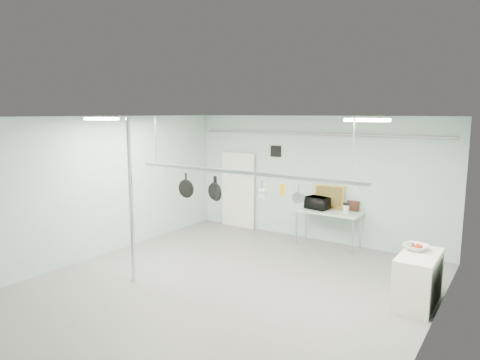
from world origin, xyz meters
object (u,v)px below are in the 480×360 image
Objects in this scene: side_cabinet at (418,279)px; chrome_pole at (131,201)px; fruit_bowl at (416,247)px; skillet_left at (186,185)px; coffee_canister at (346,209)px; skillet_mid at (216,189)px; microwave at (317,203)px; skillet_right at (214,188)px; prep_table at (328,213)px; pot_rack at (239,171)px.

chrome_pole is at bearing -157.59° from side_cabinet.
fruit_bowl is 4.42m from skillet_left.
skillet_mid is at bearing -112.55° from coffee_canister.
microwave is 1.16× the size of skillet_right.
prep_table is at bearing 95.55° from skillet_mid.
skillet_right is at bearing -159.19° from fruit_bowl.
pot_rack is 0.69m from skillet_right.
coffee_canister is (0.44, 0.02, 0.17)m from prep_table.
coffee_canister is (0.84, 3.32, -1.23)m from pot_rack.
side_cabinet is 3.62m from pot_rack.
pot_rack is at bearing -104.14° from coffee_canister.
fruit_bowl reaches higher than prep_table.
skillet_left is at bearing -162.55° from fruit_bowl.
chrome_pole is at bearing -118.71° from prep_table.
prep_table is at bearing 83.09° from pot_rack.
prep_table is 3.61m from pot_rack.
side_cabinet is (4.85, 2.00, -1.15)m from chrome_pole.
skillet_right is (-0.58, 0.00, -0.38)m from pot_rack.
chrome_pole is 1.65m from skillet_mid.
prep_table is 3.58m from skillet_mid.
skillet_left reaches higher than coffee_canister.
side_cabinet is 2.49× the size of skillet_mid.
microwave reaches higher than fruit_bowl.
pot_rack is 8.70× the size of microwave.
pot_rack is at bearing -96.91° from prep_table.
skillet_left is at bearing 180.00° from pot_rack.
coffee_canister is at bearing 57.04° from chrome_pole.
side_cabinet is at bearing 153.71° from microwave.
side_cabinet is at bearing -60.45° from fruit_bowl.
coffee_canister is 0.41× the size of skillet_right.
pot_rack is 10.09× the size of skillet_right.
skillet_left and skillet_mid have the same top height.
skillet_left is 0.71m from skillet_right.
skillet_mid is (1.36, 0.90, 0.24)m from chrome_pole.
chrome_pole is 2.00× the size of prep_table.
prep_table is at bearing -177.34° from coffee_canister.
chrome_pole reaches higher than microwave.
prep_table is 0.47m from coffee_canister.
skillet_mid is at bearing 33.53° from chrome_pole.
coffee_canister is at bearing 75.86° from pot_rack.
pot_rack is (-2.95, -1.10, 1.78)m from side_cabinet.
chrome_pole is at bearing -154.65° from pot_rack.
microwave is at bearing 142.17° from side_cabinet.
fruit_bowl is at bearing 42.48° from skillet_mid.
skillet_mid reaches higher than microwave.
skillet_right is at bearing -162.67° from side_cabinet.
pot_rack is 3.37m from fruit_bowl.
coffee_canister is at bearing 76.77° from skillet_right.
coffee_canister is 0.40× the size of skillet_left.
prep_table is 0.38m from microwave.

